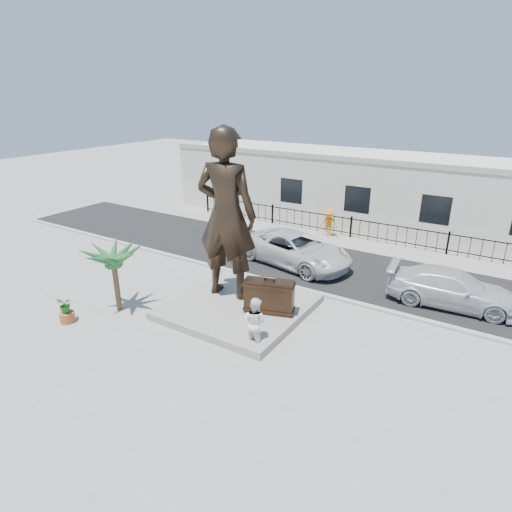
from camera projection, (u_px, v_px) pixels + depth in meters
The scene contains 16 objects.
ground at pixel (228, 329), 16.02m from camera, with size 100.00×100.00×0.00m, color #9E9991.
street at pixel (317, 262), 22.33m from camera, with size 40.00×7.00×0.01m, color black.
curb at pixel (285, 285), 19.55m from camera, with size 40.00×0.25×0.12m, color #A5A399.
far_sidewalk at pixel (345, 241), 25.48m from camera, with size 40.00×2.50×0.02m, color #9E9991.
plinth at pixel (239, 307), 17.39m from camera, with size 5.20×5.20×0.30m, color gray.
fence at pixel (351, 228), 25.90m from camera, with size 22.00×0.10×1.20m, color black.
building at pixel (375, 189), 28.64m from camera, with size 28.00×7.00×4.40m, color silver.
statue at pixel (226, 215), 16.93m from camera, with size 2.52×1.66×6.92m, color black.
suitcase at pixel (269, 296), 16.44m from camera, with size 1.89×0.60×1.33m, color black.
tourist at pixel (255, 322), 14.69m from camera, with size 0.90×0.70×1.84m, color white.
car_white at pixel (296, 249), 21.72m from camera, with size 2.74×5.93×1.65m, color silver.
car_silver at pixel (452, 288), 17.60m from camera, with size 2.09×5.14×1.49m, color silver.
worker at pixel (329, 223), 25.89m from camera, with size 1.09×0.63×1.68m, color orange.
palm_tree at pixel (120, 309), 17.51m from camera, with size 1.80×1.80×3.20m, color #1D5124, non-canonical shape.
planter at pixel (67, 317), 16.48m from camera, with size 0.56×0.56×0.40m, color #A34F2B.
shrub at pixel (65, 305), 16.29m from camera, with size 0.59×0.51×0.66m, color #226220.
Camera 1 is at (8.33, -11.23, 8.35)m, focal length 30.00 mm.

